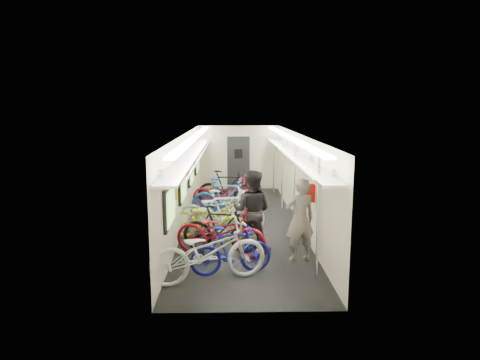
{
  "coord_description": "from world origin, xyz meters",
  "views": [
    {
      "loc": [
        -0.29,
        -11.1,
        3.11
      ],
      "look_at": [
        -0.04,
        0.25,
        1.15
      ],
      "focal_mm": 32.0,
      "sensor_mm": 36.0,
      "label": 1
    }
  ],
  "objects_px": {
    "backpack": "(310,193)",
    "bicycle_1": "(231,250)",
    "passenger_mid": "(252,211)",
    "bicycle_0": "(208,252)",
    "passenger_near": "(300,220)"
  },
  "relations": [
    {
      "from": "backpack",
      "to": "bicycle_1",
      "type": "bearing_deg",
      "value": -148.53
    },
    {
      "from": "passenger_mid",
      "to": "backpack",
      "type": "xyz_separation_m",
      "value": [
        1.24,
        -0.04,
        0.39
      ]
    },
    {
      "from": "backpack",
      "to": "bicycle_0",
      "type": "bearing_deg",
      "value": -147.99
    },
    {
      "from": "passenger_mid",
      "to": "bicycle_0",
      "type": "bearing_deg",
      "value": 79.71
    },
    {
      "from": "bicycle_0",
      "to": "bicycle_1",
      "type": "height_order",
      "value": "bicycle_0"
    },
    {
      "from": "bicycle_0",
      "to": "passenger_near",
      "type": "height_order",
      "value": "passenger_near"
    },
    {
      "from": "bicycle_0",
      "to": "passenger_mid",
      "type": "xyz_separation_m",
      "value": [
        0.86,
        1.67,
        0.33
      ]
    },
    {
      "from": "passenger_near",
      "to": "backpack",
      "type": "distance_m",
      "value": 0.78
    },
    {
      "from": "backpack",
      "to": "passenger_mid",
      "type": "bearing_deg",
      "value": 172.49
    },
    {
      "from": "bicycle_1",
      "to": "passenger_near",
      "type": "bearing_deg",
      "value": -76.61
    },
    {
      "from": "bicycle_0",
      "to": "passenger_near",
      "type": "distance_m",
      "value": 2.1
    },
    {
      "from": "passenger_mid",
      "to": "backpack",
      "type": "bearing_deg",
      "value": -164.74
    },
    {
      "from": "passenger_near",
      "to": "bicycle_1",
      "type": "bearing_deg",
      "value": 12.23
    },
    {
      "from": "passenger_near",
      "to": "backpack",
      "type": "xyz_separation_m",
      "value": [
        0.3,
        0.58,
        0.43
      ]
    },
    {
      "from": "passenger_near",
      "to": "backpack",
      "type": "bearing_deg",
      "value": -132.27
    }
  ]
}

